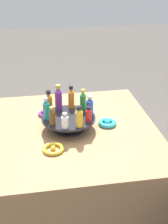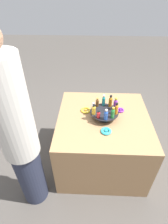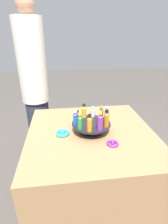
{
  "view_description": "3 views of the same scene",
  "coord_description": "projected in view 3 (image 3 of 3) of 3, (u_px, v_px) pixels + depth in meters",
  "views": [
    {
      "loc": [
        -0.17,
        -1.51,
        1.59
      ],
      "look_at": [
        0.07,
        -0.1,
        0.86
      ],
      "focal_mm": 50.0,
      "sensor_mm": 36.0,
      "label": 1
    },
    {
      "loc": [
        1.45,
        -0.15,
        1.9
      ],
      "look_at": [
        0.15,
        -0.21,
        0.88
      ],
      "focal_mm": 28.0,
      "sensor_mm": 36.0,
      "label": 2
    },
    {
      "loc": [
        0.21,
        1.17,
        1.43
      ],
      "look_at": [
        0.05,
        -0.07,
        0.85
      ],
      "focal_mm": 28.0,
      "sensor_mm": 36.0,
      "label": 3
    }
  ],
  "objects": [
    {
      "name": "bottle_clear",
      "position": [
        93.0,
        112.0,
        1.43
      ],
      "size": [
        0.04,
        0.04,
        0.08
      ],
      "color": "silver",
      "rests_on": "display_stand"
    },
    {
      "name": "bottle_brown",
      "position": [
        101.0,
        113.0,
        1.4
      ],
      "size": [
        0.03,
        0.03,
        0.1
      ],
      "color": "brown",
      "rests_on": "display_stand"
    },
    {
      "name": "bottle_purple",
      "position": [
        100.0,
        122.0,
        1.22
      ],
      "size": [
        0.04,
        0.04,
        0.15
      ],
      "color": "#702D93",
      "rests_on": "display_stand"
    },
    {
      "name": "display_stand",
      "position": [
        91.0,
        126.0,
        1.35
      ],
      "size": [
        0.3,
        0.3,
        0.08
      ],
      "color": "black",
      "rests_on": "party_table"
    },
    {
      "name": "bottle_blue",
      "position": [
        76.0,
        118.0,
        1.3
      ],
      "size": [
        0.04,
        0.04,
        0.12
      ],
      "color": "#234CAD",
      "rests_on": "display_stand"
    },
    {
      "name": "party_table",
      "position": [
        90.0,
        166.0,
        1.52
      ],
      "size": [
        0.99,
        0.99,
        0.71
      ],
      "color": "#9E754C",
      "rests_on": "ground_plane"
    },
    {
      "name": "bottle_amber",
      "position": [
        106.0,
        119.0,
        1.27
      ],
      "size": [
        0.04,
        0.04,
        0.14
      ],
      "color": "#AD6B19",
      "rests_on": "display_stand"
    },
    {
      "name": "bottle_red",
      "position": [
        77.0,
        116.0,
        1.37
      ],
      "size": [
        0.03,
        0.03,
        0.09
      ],
      "color": "#B21E23",
      "rests_on": "display_stand"
    },
    {
      "name": "bottle_gold",
      "position": [
        84.0,
        111.0,
        1.42
      ],
      "size": [
        0.04,
        0.04,
        0.12
      ],
      "color": "gold",
      "rests_on": "display_stand"
    },
    {
      "name": "bottle_green",
      "position": [
        80.0,
        122.0,
        1.24
      ],
      "size": [
        0.04,
        0.04,
        0.12
      ],
      "color": "#288438",
      "rests_on": "display_stand"
    },
    {
      "name": "person_figure",
      "position": [
        35.0,
        87.0,
        1.89
      ],
      "size": [
        0.29,
        0.29,
        1.74
      ],
      "rotation": [
        0.0,
        0.0,
        2.18
      ],
      "color": "#282D42",
      "rests_on": "ground_plane"
    },
    {
      "name": "bottle_teal",
      "position": [
        107.0,
        115.0,
        1.34
      ],
      "size": [
        0.03,
        0.03,
        0.13
      ],
      "color": "teal",
      "rests_on": "display_stand"
    },
    {
      "name": "bottle_orange",
      "position": [
        90.0,
        124.0,
        1.21
      ],
      "size": [
        0.04,
        0.04,
        0.13
      ],
      "color": "orange",
      "rests_on": "display_stand"
    },
    {
      "name": "ribbon_bow_gold",
      "position": [
        99.0,
        118.0,
        1.56
      ],
      "size": [
        0.11,
        0.11,
        0.03
      ],
      "color": "gold",
      "rests_on": "party_table"
    },
    {
      "name": "ground_plane",
      "position": [
        90.0,
        195.0,
        1.67
      ],
      "size": [
        12.0,
        12.0,
        0.0
      ],
      "primitive_type": "plane",
      "color": "#4C4742"
    },
    {
      "name": "ribbon_bow_purple",
      "position": [
        113.0,
        143.0,
        1.22
      ],
      "size": [
        0.08,
        0.08,
        0.03
      ],
      "color": "purple",
      "rests_on": "party_table"
    },
    {
      "name": "ribbon_bow_teal",
      "position": [
        62.0,
        133.0,
        1.33
      ],
      "size": [
        0.1,
        0.1,
        0.04
      ],
      "color": "#2DB7CC",
      "rests_on": "party_table"
    }
  ]
}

